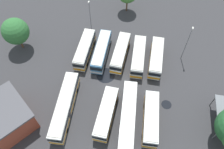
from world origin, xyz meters
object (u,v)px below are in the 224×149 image
object	(u,v)px
bus_row0_slot1	(128,117)
bus_row1_slot4	(85,49)
bus_row0_slot4	(65,106)
bus_row1_slot1	(138,56)
bus_row1_slot3	(101,51)
bus_row0_slot2	(106,113)
depot_building	(6,116)
lamp_post_far_corner	(187,43)
tree_north_edge	(15,31)
bus_row0_slot0	(151,118)
bus_row1_slot0	(156,58)
bus_row1_slot2	(121,53)
lamp_post_near_entrance	(90,14)

from	to	relation	value
bus_row0_slot1	bus_row1_slot4	world-z (taller)	same
bus_row0_slot4	bus_row1_slot1	xyz separation A→B (m)	(16.14, -11.16, -0.00)
bus_row1_slot3	bus_row0_slot1	bearing A→B (deg)	-146.08
bus_row0_slot4	bus_row1_slot4	distance (m)	14.94
bus_row0_slot2	depot_building	xyz separation A→B (m)	(-5.89, 17.47, 0.81)
depot_building	lamp_post_far_corner	xyz separation A→B (m)	(24.95, -30.10, 2.63)
bus_row1_slot4	tree_north_edge	xyz separation A→B (m)	(-1.91, 15.50, 3.48)
bus_row0_slot0	bus_row0_slot4	world-z (taller)	same
bus_row1_slot0	bus_row1_slot2	world-z (taller)	same
bus_row1_slot1	lamp_post_near_entrance	size ratio (longest dim) A/B	1.30
bus_row0_slot1	bus_row1_slot0	distance (m)	16.01
bus_row0_slot4	bus_row1_slot4	xyz separation A→B (m)	(14.89, 1.22, -0.00)
bus_row1_slot2	bus_row1_slot3	distance (m)	4.40
bus_row1_slot4	tree_north_edge	size ratio (longest dim) A/B	1.31
bus_row0_slot4	bus_row1_slot0	world-z (taller)	same
bus_row0_slot4	bus_row0_slot2	bearing A→B (deg)	-85.05
bus_row0_slot0	bus_row1_slot2	size ratio (longest dim) A/B	1.01
tree_north_edge	bus_row1_slot3	bearing A→B (deg)	-83.01
tree_north_edge	depot_building	bearing A→B (deg)	-157.86
bus_row0_slot0	bus_row1_slot3	size ratio (longest dim) A/B	0.93
depot_building	lamp_post_near_entrance	distance (m)	29.79
bus_row0_slot4	bus_row1_slot4	world-z (taller)	same
lamp_post_far_corner	lamp_post_near_entrance	size ratio (longest dim) A/B	1.17
bus_row1_slot3	bus_row1_slot1	bearing A→B (deg)	-84.77
bus_row0_slot4	bus_row1_slot0	size ratio (longest dim) A/B	1.37
lamp_post_far_corner	tree_north_edge	bearing A→B (deg)	100.25
bus_row0_slot1	bus_row0_slot2	world-z (taller)	same
lamp_post_far_corner	lamp_post_near_entrance	world-z (taller)	lamp_post_far_corner
bus_row0_slot4	depot_building	distance (m)	10.70
bus_row0_slot4	bus_row1_slot2	size ratio (longest dim) A/B	1.37
bus_row0_slot4	lamp_post_near_entrance	distance (m)	24.12
bus_row0_slot2	bus_row0_slot0	bearing A→B (deg)	-81.44
bus_row0_slot4	tree_north_edge	world-z (taller)	tree_north_edge
bus_row0_slot0	bus_row1_slot1	world-z (taller)	same
bus_row1_slot2	bus_row0_slot2	bearing A→B (deg)	-175.78
bus_row1_slot0	lamp_post_far_corner	distance (m)	7.25
bus_row0_slot1	bus_row1_slot0	bearing A→B (deg)	-10.15
bus_row1_slot0	depot_building	bearing A→B (deg)	132.07
bus_row0_slot0	bus_row1_slot0	distance (m)	14.96
bus_row1_slot1	bus_row0_slot1	bearing A→B (deg)	-175.76
bus_row0_slot1	bus_row0_slot2	xyz separation A→B (m)	(-0.39, 4.13, -0.00)
bus_row0_slot2	bus_row1_slot2	bearing A→B (deg)	4.22
bus_row0_slot2	bus_row0_slot4	bearing A→B (deg)	94.95
bus_row1_slot3	lamp_post_near_entrance	world-z (taller)	lamp_post_near_entrance
bus_row0_slot0	lamp_post_far_corner	xyz separation A→B (m)	(17.81, -4.34, 3.44)
bus_row1_slot2	bus_row0_slot4	bearing A→B (deg)	156.56
bus_row0_slot1	lamp_post_near_entrance	xyz separation A→B (m)	(22.71, 15.04, 2.74)
bus_row1_slot4	lamp_post_far_corner	xyz separation A→B (m)	(4.87, -21.99, 3.44)
bus_row1_slot2	tree_north_edge	xyz separation A→B (m)	(-3.17, 23.72, 3.48)
depot_building	bus_row1_slot2	bearing A→B (deg)	-37.42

